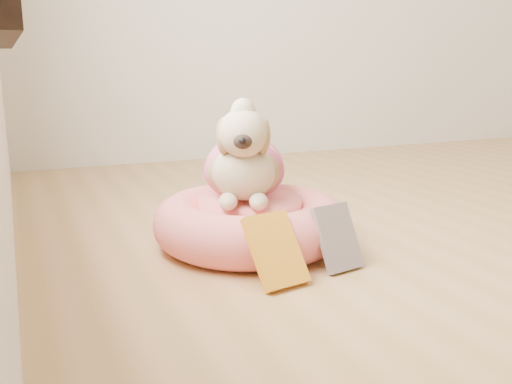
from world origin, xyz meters
name	(u,v)px	position (x,y,z in m)	size (l,w,h in m)	color
pet_bed	(250,223)	(-1.28, 0.55, 0.08)	(0.64, 0.64, 0.16)	#FE7363
dog	(244,147)	(-1.30, 0.55, 0.33)	(0.31, 0.46, 0.33)	brown
book_yellow	(276,250)	(-1.34, 0.22, 0.09)	(0.14, 0.03, 0.21)	yellow
book_white	(338,238)	(-1.13, 0.25, 0.09)	(0.13, 0.02, 0.20)	silver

